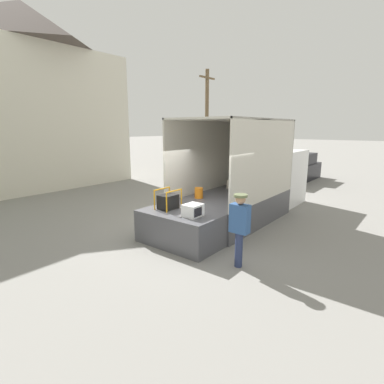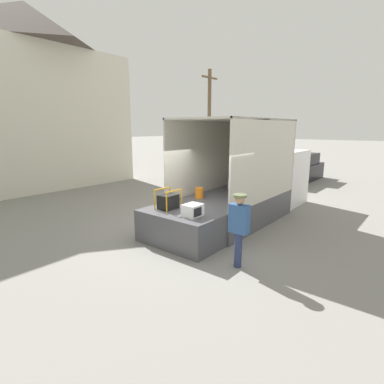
# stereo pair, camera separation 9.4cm
# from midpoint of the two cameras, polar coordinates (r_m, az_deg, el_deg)

# --- Properties ---
(ground_plane) EXTENTS (160.00, 160.00, 0.00)m
(ground_plane) POSITION_cam_midpoint_polar(r_m,az_deg,el_deg) (9.03, 0.09, -8.61)
(ground_plane) COLOR gray
(box_truck) EXTENTS (6.59, 2.43, 3.49)m
(box_truck) POSITION_cam_midpoint_polar(r_m,az_deg,el_deg) (11.87, 11.55, 1.20)
(box_truck) COLOR white
(box_truck) RESTS_ON ground
(tailgate_deck) EXTENTS (1.30, 2.30, 0.92)m
(tailgate_deck) POSITION_cam_midpoint_polar(r_m,az_deg,el_deg) (8.41, -2.68, -6.90)
(tailgate_deck) COLOR #4C4C51
(tailgate_deck) RESTS_ON ground
(microwave) EXTENTS (0.49, 0.42, 0.33)m
(microwave) POSITION_cam_midpoint_polar(r_m,az_deg,el_deg) (7.85, -0.17, -3.51)
(microwave) COLOR white
(microwave) RESTS_ON tailgate_deck
(portable_generator) EXTENTS (0.66, 0.51, 0.57)m
(portable_generator) POSITION_cam_midpoint_polar(r_m,az_deg,el_deg) (8.61, -4.80, -1.77)
(portable_generator) COLOR black
(portable_generator) RESTS_ON tailgate_deck
(worker_person) EXTENTS (0.31, 0.44, 1.74)m
(worker_person) POSITION_cam_midpoint_polar(r_m,az_deg,el_deg) (6.94, 8.68, -5.84)
(worker_person) COLOR navy
(worker_person) RESTS_ON ground
(pickup_truck_black) EXTENTS (5.10, 1.82, 1.65)m
(pickup_truck_black) POSITION_cam_midpoint_polar(r_m,az_deg,el_deg) (19.38, 18.74, 4.05)
(pickup_truck_black) COLOR black
(pickup_truck_black) RESTS_ON ground
(house_backdrop) EXTENTS (9.07, 6.61, 9.77)m
(house_backdrop) POSITION_cam_midpoint_polar(r_m,az_deg,el_deg) (19.75, -28.58, 15.90)
(house_backdrop) COLOR beige
(house_backdrop) RESTS_ON ground
(utility_pole) EXTENTS (1.80, 0.28, 7.45)m
(utility_pole) POSITION_cam_midpoint_polar(r_m,az_deg,el_deg) (23.57, 2.72, 13.79)
(utility_pole) COLOR brown
(utility_pole) RESTS_ON ground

